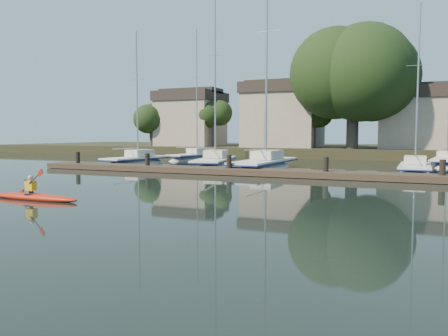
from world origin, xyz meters
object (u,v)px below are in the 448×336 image
at_px(sailboat_0, 136,167).
at_px(sailboat_3, 415,176).
at_px(sailboat_1, 215,169).
at_px(dock, 275,173).
at_px(sailboat_7, 446,168).
at_px(sailboat_5, 196,161).
at_px(sailboat_2, 264,172).
at_px(kayak, 33,196).

relative_size(sailboat_0, sailboat_3, 1.02).
height_order(sailboat_1, sailboat_3, sailboat_1).
relative_size(dock, sailboat_1, 2.33).
height_order(dock, sailboat_1, sailboat_1).
bearing_deg(sailboat_0, sailboat_1, 11.66).
bearing_deg(sailboat_7, sailboat_5, -170.96).
relative_size(sailboat_2, sailboat_3, 1.40).
bearing_deg(sailboat_2, kayak, -99.41).
bearing_deg(sailboat_3, sailboat_1, -179.16).
xyz_separation_m(sailboat_1, sailboat_5, (-5.49, 7.72, 0.03)).
height_order(sailboat_0, sailboat_5, sailboat_5).
relative_size(kayak, sailboat_5, 0.30).
bearing_deg(sailboat_0, sailboat_2, 5.99).
height_order(sailboat_1, sailboat_5, sailboat_1).
bearing_deg(sailboat_7, dock, -119.26).
distance_m(sailboat_3, sailboat_7, 8.43).
bearing_deg(sailboat_2, sailboat_5, 141.96).
relative_size(sailboat_1, sailboat_7, 1.16).
distance_m(sailboat_1, sailboat_2, 4.36).
bearing_deg(sailboat_3, dock, -145.64).
relative_size(dock, sailboat_0, 2.82).
distance_m(dock, sailboat_1, 8.17).
bearing_deg(dock, sailboat_2, 115.43).
height_order(sailboat_0, sailboat_1, sailboat_1).
bearing_deg(sailboat_0, sailboat_3, 9.22).
bearing_deg(dock, sailboat_0, 159.97).
bearing_deg(sailboat_5, sailboat_3, -10.74).
bearing_deg(sailboat_5, sailboat_0, -88.50).
distance_m(sailboat_1, sailboat_3, 14.07).
distance_m(sailboat_0, sailboat_1, 6.88).
xyz_separation_m(dock, sailboat_3, (7.75, 5.02, -0.38)).
bearing_deg(kayak, sailboat_7, 57.62).
distance_m(sailboat_2, sailboat_5, 13.01).
distance_m(sailboat_0, sailboat_5, 8.20).
xyz_separation_m(kayak, sailboat_1, (-0.42, 17.94, -0.36)).
xyz_separation_m(kayak, sailboat_2, (3.86, 17.06, -0.37)).
bearing_deg(sailboat_1, sailboat_2, -23.37).
bearing_deg(sailboat_7, kayak, -113.32).
distance_m(kayak, sailboat_2, 17.50).
bearing_deg(sailboat_0, dock, -11.40).
distance_m(sailboat_2, sailboat_3, 9.82).
height_order(dock, sailboat_2, sailboat_2).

